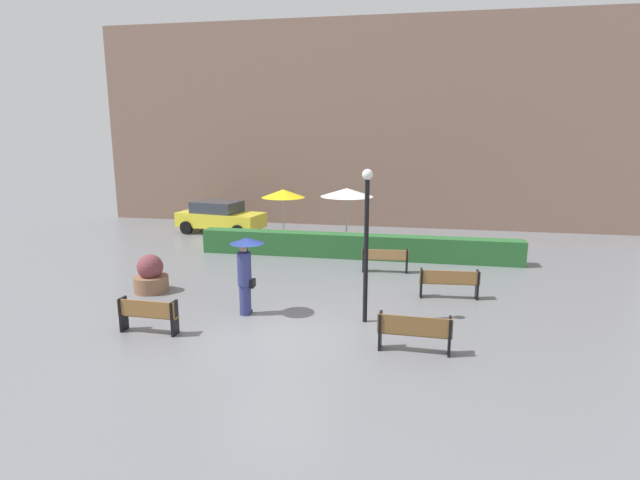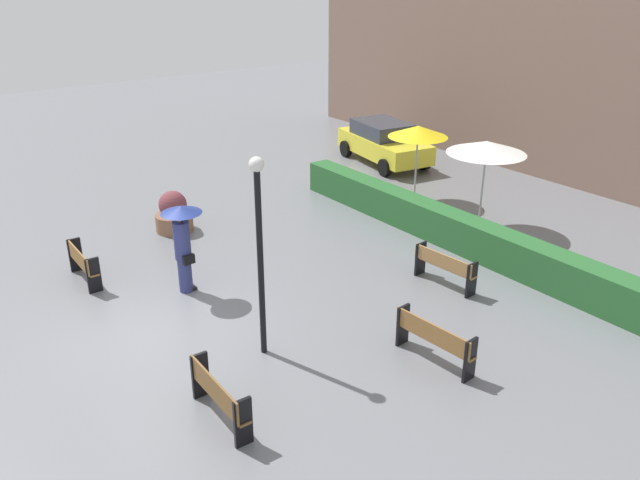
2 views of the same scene
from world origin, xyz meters
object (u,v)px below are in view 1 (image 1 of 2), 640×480
at_px(planter_pot, 151,276).
at_px(patio_umbrella_white, 347,192).
at_px(patio_umbrella_yellow, 283,194).
at_px(bench_near_right, 414,331).
at_px(parked_car, 220,216).
at_px(pedestrian_with_umbrella, 246,266).
at_px(bench_far_right, 449,281).
at_px(lamp_post, 366,231).
at_px(bench_back_row, 385,258).
at_px(bench_near_left, 148,314).

xyz_separation_m(planter_pot, patio_umbrella_white, (5.15, 7.22, 1.91)).
bearing_deg(planter_pot, patio_umbrella_yellow, 72.35).
relative_size(bench_near_right, parked_car, 0.38).
height_order(bench_near_right, pedestrian_with_umbrella, pedestrian_with_umbrella).
bearing_deg(bench_far_right, patio_umbrella_yellow, 137.66).
relative_size(bench_far_right, patio_umbrella_white, 0.69).
bearing_deg(bench_near_right, patio_umbrella_yellow, 119.49).
relative_size(lamp_post, patio_umbrella_yellow, 1.64).
bearing_deg(pedestrian_with_umbrella, patio_umbrella_white, 80.07).
xyz_separation_m(bench_back_row, planter_pot, (-7.07, -3.69, -0.01)).
bearing_deg(bench_near_left, bench_back_row, 51.79).
bearing_deg(parked_car, bench_near_right, -52.14).
relative_size(bench_far_right, pedestrian_with_umbrella, 0.83).
bearing_deg(parked_car, bench_near_left, -76.01).
relative_size(pedestrian_with_umbrella, parked_car, 0.49).
bearing_deg(parked_car, patio_umbrella_white, -18.42).
relative_size(bench_near_left, patio_umbrella_white, 0.59).
height_order(bench_far_right, patio_umbrella_white, patio_umbrella_white).
bearing_deg(bench_far_right, lamp_post, -132.98).
xyz_separation_m(bench_far_right, planter_pot, (-9.18, -1.13, -0.02)).
relative_size(bench_near_left, bench_far_right, 0.86).
bearing_deg(bench_back_row, pedestrian_with_umbrella, -123.91).
xyz_separation_m(bench_near_left, bench_near_right, (6.55, 0.13, 0.01)).
bearing_deg(bench_near_right, lamp_post, 127.41).
bearing_deg(pedestrian_with_umbrella, patio_umbrella_yellow, 98.47).
distance_m(bench_near_right, parked_car, 15.79).
bearing_deg(lamp_post, bench_back_row, 88.16).
xyz_separation_m(bench_far_right, lamp_post, (-2.28, -2.44, 1.94)).
bearing_deg(patio_umbrella_yellow, pedestrian_with_umbrella, -81.53).
xyz_separation_m(bench_near_left, bench_back_row, (5.40, 6.86, -0.00)).
bearing_deg(bench_far_right, bench_near_left, -150.25).
distance_m(lamp_post, parked_car, 13.72).
bearing_deg(patio_umbrella_yellow, parked_car, 151.50).
bearing_deg(patio_umbrella_yellow, bench_near_right, -60.51).
bearing_deg(patio_umbrella_white, pedestrian_with_umbrella, -99.93).
relative_size(bench_back_row, patio_umbrella_white, 0.65).
bearing_deg(pedestrian_with_umbrella, bench_near_right, -19.72).
height_order(planter_pot, patio_umbrella_white, patio_umbrella_white).
relative_size(bench_near_right, patio_umbrella_white, 0.65).
xyz_separation_m(patio_umbrella_yellow, parked_car, (-3.81, 2.07, -1.47)).
relative_size(bench_near_left, pedestrian_with_umbrella, 0.71).
distance_m(patio_umbrella_yellow, patio_umbrella_white, 2.82).
bearing_deg(lamp_post, planter_pot, 169.21).
bearing_deg(pedestrian_with_umbrella, lamp_post, 1.46).
height_order(bench_back_row, planter_pot, planter_pot).
xyz_separation_m(pedestrian_with_umbrella, patio_umbrella_yellow, (-1.30, 8.76, 0.91)).
distance_m(lamp_post, patio_umbrella_yellow, 9.80).
xyz_separation_m(bench_far_right, patio_umbrella_yellow, (-6.84, 6.23, 1.75)).
bearing_deg(planter_pot, patio_umbrella_white, 54.47).
bearing_deg(bench_near_right, pedestrian_with_umbrella, 160.28).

